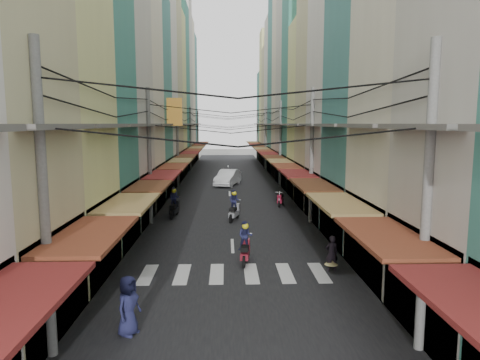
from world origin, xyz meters
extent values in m
plane|color=slate|center=(0.00, 0.00, 0.00)|extent=(160.00, 160.00, 0.00)
cube|color=black|center=(0.00, 20.00, 0.01)|extent=(10.00, 80.00, 0.02)
cube|color=slate|center=(-6.50, 20.00, 0.03)|extent=(3.00, 80.00, 0.06)
cube|color=slate|center=(6.50, 20.00, 0.03)|extent=(3.00, 80.00, 0.06)
cube|color=silver|center=(-3.50, -6.00, 0.03)|extent=(0.55, 2.40, 0.01)
cube|color=silver|center=(-2.10, -6.00, 0.03)|extent=(0.55, 2.40, 0.01)
cube|color=silver|center=(-0.70, -6.00, 0.03)|extent=(0.55, 2.40, 0.01)
cube|color=silver|center=(0.70, -6.00, 0.03)|extent=(0.55, 2.40, 0.01)
cube|color=silver|center=(2.10, -6.00, 0.03)|extent=(0.55, 2.40, 0.01)
cube|color=silver|center=(3.50, -6.00, 0.03)|extent=(0.55, 2.40, 0.01)
cube|color=maroon|center=(-4.10, -15.67, 3.00)|extent=(1.80, 4.29, 0.12)
cube|color=black|center=(-5.60, -10.98, 1.60)|extent=(1.20, 4.53, 3.20)
cube|color=brown|center=(-4.10, -10.98, 3.00)|extent=(1.80, 4.34, 0.12)
cube|color=#595651|center=(-4.75, -10.98, 6.00)|extent=(0.50, 4.24, 0.15)
cube|color=#DBDC89|center=(-8.00, -6.27, 7.90)|extent=(6.00, 4.70, 15.81)
cube|color=black|center=(-5.60, -6.27, 1.60)|extent=(1.20, 4.52, 3.20)
cube|color=olive|center=(-4.10, -6.27, 3.00)|extent=(1.80, 4.33, 0.12)
cube|color=#595651|center=(-4.75, -6.27, 6.00)|extent=(0.50, 4.23, 0.15)
cube|color=#3C8476|center=(-8.00, -1.76, 9.62)|extent=(6.00, 4.30, 19.25)
cube|color=black|center=(-5.60, -1.76, 1.60)|extent=(1.20, 4.13, 3.20)
cube|color=#592F19|center=(-4.10, -1.76, 3.00)|extent=(1.80, 3.96, 0.12)
cube|color=#595651|center=(-4.75, -1.76, 6.00)|extent=(0.50, 3.87, 0.15)
cube|color=beige|center=(-8.00, 2.96, 10.47)|extent=(6.00, 5.14, 20.93)
cube|color=black|center=(-5.60, 2.96, 1.60)|extent=(1.20, 4.94, 3.20)
cube|color=maroon|center=(-4.10, 2.96, 3.00)|extent=(1.80, 4.73, 0.12)
cube|color=#595651|center=(-4.75, 2.96, 6.00)|extent=(0.50, 4.63, 0.15)
cube|color=beige|center=(-8.00, 8.00, 8.72)|extent=(6.00, 4.95, 17.43)
cube|color=black|center=(-5.60, 8.00, 1.60)|extent=(1.20, 4.75, 3.20)
cube|color=brown|center=(-4.10, 8.00, 3.00)|extent=(1.80, 4.56, 0.12)
cube|color=#595651|center=(-4.75, 8.00, 6.00)|extent=(0.50, 4.46, 0.15)
cube|color=teal|center=(-8.00, 12.98, 8.16)|extent=(6.00, 4.99, 16.32)
cube|color=black|center=(-5.60, 12.98, 1.60)|extent=(1.20, 4.80, 3.20)
cube|color=olive|center=(-4.10, 12.98, 3.00)|extent=(1.80, 4.60, 0.12)
cube|color=#595651|center=(-4.75, 12.98, 6.00)|extent=(0.50, 4.50, 0.15)
cube|color=silver|center=(-8.00, 17.80, 11.44)|extent=(6.00, 4.65, 22.87)
cube|color=black|center=(-5.60, 17.80, 1.60)|extent=(1.20, 4.46, 3.20)
cube|color=#592F19|center=(-4.10, 17.80, 3.00)|extent=(1.80, 4.27, 0.12)
cube|color=#595651|center=(-4.75, 17.80, 6.00)|extent=(0.50, 4.18, 0.15)
cube|color=#C4BC8A|center=(-8.00, 22.57, 10.29)|extent=(6.00, 4.89, 20.58)
cube|color=black|center=(-5.60, 22.57, 1.60)|extent=(1.20, 4.70, 3.20)
cube|color=maroon|center=(-4.10, 22.57, 3.00)|extent=(1.80, 4.50, 0.12)
cube|color=#595651|center=(-4.75, 22.57, 6.00)|extent=(0.50, 4.40, 0.15)
cube|color=#DBDC89|center=(-8.00, 27.27, 9.22)|extent=(6.00, 4.52, 18.44)
cube|color=black|center=(-5.60, 27.27, 1.60)|extent=(1.20, 4.34, 3.20)
cube|color=brown|center=(-4.10, 27.27, 3.00)|extent=(1.80, 4.16, 0.12)
cube|color=#595651|center=(-4.75, 27.27, 6.00)|extent=(0.50, 4.07, 0.15)
cube|color=#3C8476|center=(-8.00, 32.13, 10.31)|extent=(6.00, 5.20, 20.63)
cube|color=black|center=(-5.60, 32.13, 1.60)|extent=(1.20, 4.99, 3.20)
cube|color=olive|center=(-4.10, 32.13, 3.00)|extent=(1.80, 4.78, 0.12)
cube|color=#595651|center=(-4.75, 32.13, 6.00)|extent=(0.50, 4.68, 0.15)
cube|color=beige|center=(-8.00, 37.20, 11.85)|extent=(6.00, 4.94, 23.70)
cube|color=black|center=(-5.60, 37.20, 1.60)|extent=(1.20, 4.74, 3.20)
cube|color=#592F19|center=(-4.10, 37.20, 3.00)|extent=(1.80, 4.55, 0.12)
cube|color=#595651|center=(-4.75, 37.20, 6.00)|extent=(0.50, 4.45, 0.15)
cube|color=beige|center=(-8.00, 42.14, 10.56)|extent=(6.00, 4.96, 21.12)
cube|color=black|center=(-5.60, 42.14, 1.60)|extent=(1.20, 4.76, 3.20)
cube|color=maroon|center=(-4.10, 42.14, 3.00)|extent=(1.80, 4.56, 0.12)
cube|color=#595651|center=(-4.75, 42.14, 6.00)|extent=(0.50, 4.46, 0.15)
cube|color=teal|center=(-8.00, 47.14, 9.95)|extent=(6.00, 5.04, 19.90)
cube|color=black|center=(-5.60, 47.14, 1.60)|extent=(1.20, 4.84, 3.20)
cube|color=brown|center=(-4.10, 47.14, 3.00)|extent=(1.80, 4.64, 0.12)
cube|color=#595651|center=(-4.75, 47.14, 6.00)|extent=(0.50, 4.54, 0.15)
cube|color=brown|center=(-4.40, 12.00, 7.00)|extent=(1.20, 0.40, 2.20)
cube|color=black|center=(5.60, -11.40, 1.60)|extent=(1.20, 4.54, 3.20)
cube|color=brown|center=(4.10, -11.40, 3.00)|extent=(1.80, 4.35, 0.12)
cube|color=#595651|center=(4.75, -11.40, 6.00)|extent=(0.50, 4.25, 0.15)
cube|color=black|center=(5.60, -6.55, 1.60)|extent=(1.20, 4.78, 3.20)
cube|color=olive|center=(4.10, -6.55, 3.00)|extent=(1.80, 4.58, 0.12)
cube|color=#595651|center=(4.75, -6.55, 6.00)|extent=(0.50, 4.48, 0.15)
cube|color=teal|center=(8.00, -1.55, 7.54)|extent=(6.00, 5.03, 15.08)
cube|color=black|center=(5.60, -1.55, 1.60)|extent=(1.20, 4.83, 3.20)
cube|color=#592F19|center=(4.10, -1.55, 3.00)|extent=(1.80, 4.63, 0.12)
cube|color=#595651|center=(4.75, -1.55, 6.00)|extent=(0.50, 4.53, 0.15)
cube|color=silver|center=(8.00, 3.36, 10.83)|extent=(6.00, 4.79, 21.66)
cube|color=black|center=(5.60, 3.36, 1.60)|extent=(1.20, 4.60, 3.20)
cube|color=maroon|center=(4.10, 3.36, 3.00)|extent=(1.80, 4.41, 0.12)
cube|color=#595651|center=(4.75, 3.36, 6.00)|extent=(0.50, 4.31, 0.15)
cube|color=#C4BC8A|center=(8.00, 8.02, 10.37)|extent=(6.00, 4.52, 20.74)
cube|color=black|center=(5.60, 8.02, 1.60)|extent=(1.20, 4.34, 3.20)
cube|color=brown|center=(4.10, 8.02, 3.00)|extent=(1.80, 4.16, 0.12)
cube|color=#595651|center=(4.75, 8.02, 6.00)|extent=(0.50, 4.07, 0.15)
cube|color=#DBDC89|center=(8.00, 12.34, 7.06)|extent=(6.00, 4.12, 14.13)
cube|color=black|center=(5.60, 12.34, 1.60)|extent=(1.20, 3.96, 3.20)
cube|color=olive|center=(4.10, 12.34, 3.00)|extent=(1.80, 3.79, 0.12)
cube|color=#595651|center=(4.75, 12.34, 6.00)|extent=(0.50, 3.71, 0.15)
cube|color=#3C8476|center=(8.00, 16.61, 8.84)|extent=(6.00, 4.40, 17.68)
cube|color=black|center=(5.60, 16.61, 1.60)|extent=(1.20, 4.23, 3.20)
cube|color=#592F19|center=(4.10, 16.61, 3.00)|extent=(1.80, 4.05, 0.12)
cube|color=#595651|center=(4.75, 16.61, 6.00)|extent=(0.50, 3.96, 0.15)
cube|color=beige|center=(8.00, 21.13, 11.30)|extent=(6.00, 4.64, 22.59)
cube|color=black|center=(5.60, 21.13, 1.60)|extent=(1.20, 4.45, 3.20)
cube|color=maroon|center=(4.10, 21.13, 3.00)|extent=(1.80, 4.26, 0.12)
cube|color=#595651|center=(4.75, 21.13, 6.00)|extent=(0.50, 4.17, 0.15)
cube|color=beige|center=(8.00, 25.45, 10.63)|extent=(6.00, 4.00, 21.25)
cube|color=black|center=(5.60, 25.45, 1.60)|extent=(1.20, 3.84, 3.20)
cube|color=brown|center=(4.10, 25.45, 3.00)|extent=(1.80, 3.68, 0.12)
cube|color=#595651|center=(4.75, 25.45, 6.00)|extent=(0.50, 3.60, 0.15)
cube|color=teal|center=(8.00, 29.95, 11.16)|extent=(6.00, 5.01, 22.33)
cube|color=black|center=(5.60, 29.95, 1.60)|extent=(1.20, 4.81, 3.20)
cube|color=olive|center=(4.10, 29.95, 3.00)|extent=(1.80, 4.61, 0.12)
cube|color=#595651|center=(4.75, 29.95, 6.00)|extent=(0.50, 4.51, 0.15)
cube|color=silver|center=(8.00, 34.96, 9.86)|extent=(6.00, 5.00, 19.71)
cube|color=black|center=(5.60, 34.96, 1.60)|extent=(1.20, 4.80, 3.20)
cube|color=#592F19|center=(4.10, 34.96, 3.00)|extent=(1.80, 4.60, 0.12)
cube|color=#595651|center=(4.75, 34.96, 6.00)|extent=(0.50, 4.50, 0.15)
cube|color=#C4BC8A|center=(8.00, 39.61, 8.43)|extent=(6.00, 4.32, 16.86)
cube|color=black|center=(5.60, 39.61, 1.60)|extent=(1.20, 4.15, 3.20)
cube|color=maroon|center=(4.10, 39.61, 3.00)|extent=(1.80, 3.97, 0.12)
cube|color=#595651|center=(4.75, 39.61, 6.00)|extent=(0.50, 3.89, 0.15)
cube|color=#DBDC89|center=(8.00, 43.94, 9.98)|extent=(6.00, 4.33, 19.96)
cube|color=black|center=(5.60, 43.94, 1.60)|extent=(1.20, 4.16, 3.20)
cube|color=brown|center=(4.10, 43.94, 3.00)|extent=(1.80, 3.99, 0.12)
cube|color=#595651|center=(4.75, 43.94, 6.00)|extent=(0.50, 3.90, 0.15)
cube|color=#3C8476|center=(8.00, 48.54, 7.17)|extent=(6.00, 4.88, 14.34)
cube|color=black|center=(5.60, 48.54, 1.60)|extent=(1.20, 4.68, 3.20)
cube|color=olive|center=(4.10, 48.54, 3.00)|extent=(1.80, 4.49, 0.12)
cube|color=#595651|center=(4.75, 48.54, 6.00)|extent=(0.50, 4.39, 0.15)
cylinder|color=slate|center=(-4.90, -12.00, 4.10)|extent=(0.26, 0.26, 8.20)
cylinder|color=slate|center=(4.90, -12.00, 4.10)|extent=(0.26, 0.26, 8.20)
cylinder|color=slate|center=(-4.90, 3.00, 4.10)|extent=(0.26, 0.26, 8.20)
cylinder|color=slate|center=(4.90, 3.00, 4.10)|extent=(0.26, 0.26, 8.20)
cylinder|color=slate|center=(-4.90, 18.00, 4.10)|extent=(0.26, 0.26, 8.20)
cylinder|color=slate|center=(4.90, 18.00, 4.10)|extent=(0.26, 0.26, 8.20)
cylinder|color=slate|center=(-4.90, 33.00, 4.10)|extent=(0.26, 0.26, 8.20)
cylinder|color=slate|center=(4.90, 33.00, 4.10)|extent=(0.26, 0.26, 8.20)
cylinder|color=slate|center=(-4.90, 48.00, 4.10)|extent=(0.26, 0.26, 8.20)
cylinder|color=slate|center=(4.90, 48.00, 4.10)|extent=(0.26, 0.26, 8.20)
imported|color=silver|center=(-0.13, 19.08, 0.00)|extent=(5.89, 3.56, 1.94)
imported|color=black|center=(7.50, -1.48, 0.00)|extent=(1.86, 1.09, 1.20)
cylinder|color=black|center=(-3.69, 5.42, 0.28)|extent=(0.11, 0.56, 0.56)
cylinder|color=black|center=(-3.69, 4.01, 0.28)|extent=(0.11, 0.56, 0.56)
cube|color=black|center=(-3.69, 4.72, 0.45)|extent=(0.37, 1.25, 0.30)
cube|color=black|center=(-3.69, 4.45, 0.78)|extent=(0.35, 0.60, 0.19)
cube|color=black|center=(-3.69, 5.31, 0.70)|extent=(0.32, 0.30, 0.60)
imported|color=#1E2047|center=(-3.69, 4.72, 0.60)|extent=(0.57, 0.41, 1.44)
sphere|color=yellow|center=(-3.69, 4.72, 1.68)|extent=(0.30, 0.30, 0.30)
cylinder|color=black|center=(0.52, -3.98, 0.27)|extent=(0.10, 0.54, 0.54)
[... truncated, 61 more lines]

